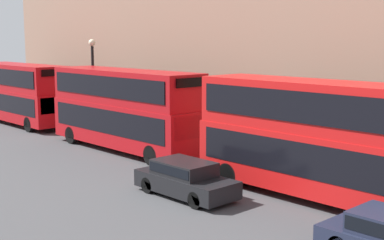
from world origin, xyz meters
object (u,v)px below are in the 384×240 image
(bus_second_in_queue, at_px, (124,106))
(pedestrian, at_px, (184,137))
(car_hatchback, at_px, (185,178))
(bus_third_in_queue, at_px, (20,91))
(bus_leading, at_px, (319,135))

(bus_second_in_queue, height_order, pedestrian, bus_second_in_queue)
(car_hatchback, bearing_deg, bus_third_in_queue, 80.87)
(bus_leading, distance_m, bus_second_in_queue, 12.41)
(bus_second_in_queue, xyz_separation_m, bus_third_in_queue, (0.00, 12.55, -0.07))
(pedestrian, bearing_deg, bus_leading, -102.25)
(car_hatchback, height_order, pedestrian, pedestrian)
(bus_second_in_queue, relative_size, pedestrian, 5.96)
(bus_third_in_queue, distance_m, pedestrian, 15.21)
(bus_leading, xyz_separation_m, car_hatchback, (-3.40, 3.79, -1.76))
(bus_leading, bearing_deg, bus_second_in_queue, 90.00)
(bus_leading, bearing_deg, bus_third_in_queue, 90.00)
(bus_leading, relative_size, car_hatchback, 2.41)
(bus_third_in_queue, bearing_deg, pedestrian, -81.77)
(car_hatchback, xyz_separation_m, pedestrian, (5.57, 6.19, 0.09))
(bus_leading, height_order, bus_second_in_queue, bus_leading)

